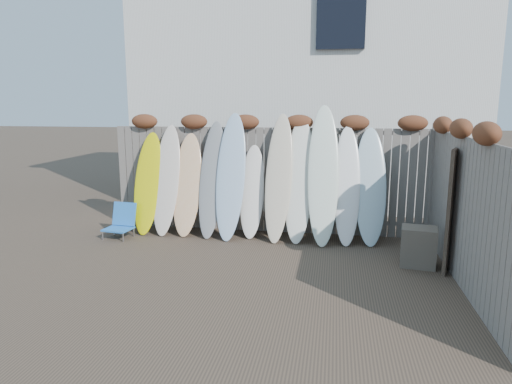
% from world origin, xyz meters
% --- Properties ---
extents(ground, '(80.00, 80.00, 0.00)m').
position_xyz_m(ground, '(0.00, 0.00, 0.00)').
color(ground, '#493A2D').
extents(back_fence, '(6.05, 0.28, 2.24)m').
position_xyz_m(back_fence, '(0.06, 2.39, 1.18)').
color(back_fence, slate).
rests_on(back_fence, ground).
extents(right_fence, '(0.28, 4.40, 2.24)m').
position_xyz_m(right_fence, '(2.99, 0.25, 1.14)').
color(right_fence, slate).
rests_on(right_fence, ground).
extents(house, '(8.50, 5.50, 6.33)m').
position_xyz_m(house, '(0.50, 6.50, 3.20)').
color(house, silver).
rests_on(house, ground).
extents(beach_chair, '(0.53, 0.55, 0.62)m').
position_xyz_m(beach_chair, '(-2.60, 1.56, 0.29)').
color(beach_chair, blue).
rests_on(beach_chair, ground).
extents(wooden_crate, '(0.57, 0.50, 0.60)m').
position_xyz_m(wooden_crate, '(2.56, 0.88, 0.30)').
color(wooden_crate, brown).
rests_on(wooden_crate, ground).
extents(lattice_panel, '(0.45, 1.16, 1.82)m').
position_xyz_m(lattice_panel, '(3.05, 1.03, 0.91)').
color(lattice_panel, brown).
rests_on(lattice_panel, ground).
extents(surfboard_0, '(0.57, 0.71, 1.91)m').
position_xyz_m(surfboard_0, '(-2.22, 1.97, 0.95)').
color(surfboard_0, '#DCD507').
rests_on(surfboard_0, ground).
extents(surfboard_1, '(0.54, 0.75, 2.05)m').
position_xyz_m(surfboard_1, '(-1.85, 1.99, 1.02)').
color(surfboard_1, beige).
rests_on(surfboard_1, ground).
extents(surfboard_2, '(0.56, 0.69, 1.90)m').
position_xyz_m(surfboard_2, '(-1.45, 1.98, 0.95)').
color(surfboard_2, tan).
rests_on(surfboard_2, ground).
extents(surfboard_3, '(0.53, 0.79, 2.13)m').
position_xyz_m(surfboard_3, '(-0.96, 1.97, 1.06)').
color(surfboard_3, gray).
rests_on(surfboard_3, ground).
extents(surfboard_4, '(0.57, 0.82, 2.28)m').
position_xyz_m(surfboard_4, '(-0.59, 1.91, 1.14)').
color(surfboard_4, '#A0BFDF').
rests_on(surfboard_4, ground).
extents(surfboard_5, '(0.46, 0.61, 1.69)m').
position_xyz_m(surfboard_5, '(-0.22, 2.04, 0.84)').
color(surfboard_5, white).
rests_on(surfboard_5, ground).
extents(surfboard_6, '(0.54, 0.83, 2.27)m').
position_xyz_m(surfboard_6, '(0.28, 1.93, 1.13)').
color(surfboard_6, beige).
rests_on(surfboard_6, ground).
extents(surfboard_7, '(0.54, 0.79, 2.20)m').
position_xyz_m(surfboard_7, '(0.65, 1.95, 1.10)').
color(surfboard_7, white).
rests_on(surfboard_7, ground).
extents(surfboard_8, '(0.58, 0.87, 2.42)m').
position_xyz_m(surfboard_8, '(1.08, 1.90, 1.21)').
color(surfboard_8, white).
rests_on(surfboard_8, ground).
extents(surfboard_9, '(0.49, 0.74, 2.05)m').
position_xyz_m(surfboard_9, '(1.49, 1.94, 1.03)').
color(surfboard_9, white).
rests_on(surfboard_9, ground).
extents(surfboard_10, '(0.59, 0.75, 2.03)m').
position_xyz_m(surfboard_10, '(1.90, 1.99, 1.02)').
color(surfboard_10, '#ACC7D4').
rests_on(surfboard_10, ground).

